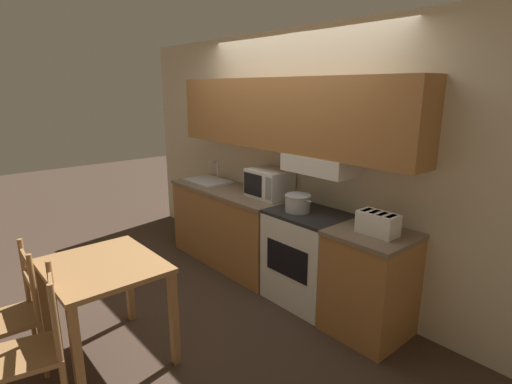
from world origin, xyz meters
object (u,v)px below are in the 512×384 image
Objects in this scene: dining_table at (104,280)px; chair_left_of_table at (13,317)px; microwave at (269,183)px; stove_range at (308,257)px; cooking_pot at (298,203)px; sink_basin at (208,181)px; toaster at (378,223)px; chair_right_of_table at (35,351)px.

chair_left_of_table is at bearing -114.29° from dining_table.
microwave reaches higher than dining_table.
chair_left_of_table is at bearing -105.72° from stove_range.
sink_basin is (-1.54, 0.05, -0.07)m from cooking_pot.
microwave reaches higher than chair_left_of_table.
toaster is 2.49m from chair_right_of_table.
cooking_pot is at bearing -15.13° from microwave.
toaster is at bearing 81.88° from chair_right_of_table.
cooking_pot is 0.34× the size of chair_left_of_table.
cooking_pot reaches higher than chair_right_of_table.
cooking_pot is at bearing 101.41° from chair_right_of_table.
microwave is 1.91m from dining_table.
cooking_pot is at bearing 79.95° from dining_table.
sink_basin is 2.77m from chair_right_of_table.
chair_right_of_table is (0.51, 0.03, 0.00)m from chair_left_of_table.
chair_left_of_table is at bearing -120.74° from toaster.
microwave is at bearing 5.92° from sink_basin.
sink_basin is 2.16m from dining_table.
toaster reaches higher than cooking_pot.
stove_range is 1.81m from dining_table.
cooking_pot is at bearing -1.71° from sink_basin.
chair_right_of_table is (0.26, -0.53, -0.19)m from dining_table.
stove_range reaches higher than dining_table.
chair_left_of_table is (-1.37, -2.30, -0.53)m from toaster.
stove_range is at bearing 27.91° from cooking_pot.
cooking_pot is 0.34× the size of chair_right_of_table.
chair_right_of_table is at bearing -64.13° from dining_table.
sink_basin is 2.55m from chair_left_of_table.
cooking_pot reaches higher than stove_range.
toaster reaches higher than stove_range.
cooking_pot is at bearing -177.35° from toaster.
toaster is 0.34× the size of chair_left_of_table.
dining_table is 0.65m from chair_left_of_table.
stove_range is at bearing 99.01° from chair_right_of_table.
cooking_pot is at bearing 78.78° from chair_left_of_table.
dining_table is (1.23, -1.75, -0.26)m from sink_basin.
dining_table is (-0.30, -1.71, -0.33)m from cooking_pot.
microwave reaches higher than sink_basin.
stove_range is 0.89m from toaster.
cooking_pot is 0.38× the size of dining_table.
chair_right_of_table is at bearing -91.10° from cooking_pot.
stove_range is 1.70m from sink_basin.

